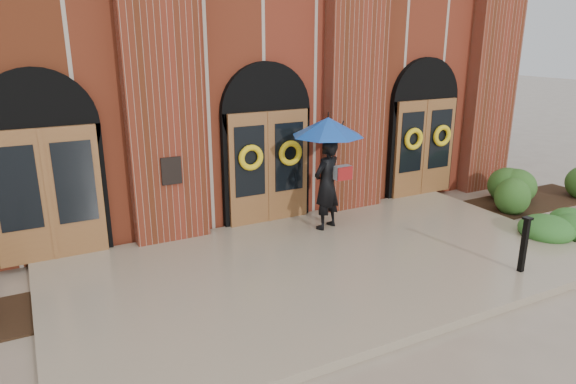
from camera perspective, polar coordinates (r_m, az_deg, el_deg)
ground at (r=9.68m, az=4.97°, el=-8.87°), size 90.00×90.00×0.00m
landing at (r=9.76m, az=4.51°, el=-8.14°), size 10.00×5.30×0.15m
church_building at (r=16.79m, az=-11.48°, el=14.24°), size 16.20×12.53×7.00m
man_with_umbrella at (r=10.90m, az=4.42°, el=4.48°), size 1.99×1.99×2.44m
metal_post at (r=10.04m, az=24.77°, el=-5.20°), size 0.15×0.15×1.03m
hedge_wall_right at (r=15.01m, az=25.77°, el=0.66°), size 3.33×1.33×0.85m
hedge_front_right at (r=12.29m, az=28.54°, el=-3.88°), size 1.52×1.30×0.54m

